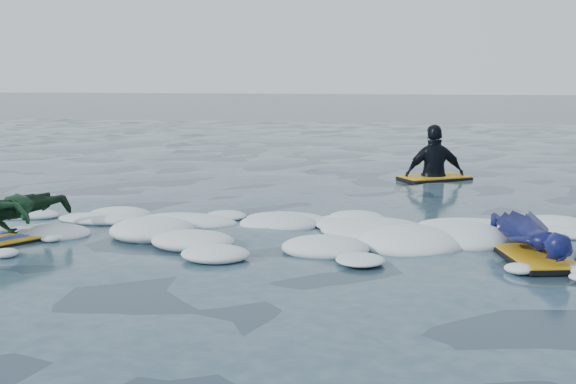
{
  "coord_description": "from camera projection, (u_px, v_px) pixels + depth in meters",
  "views": [
    {
      "loc": [
        1.7,
        -7.43,
        1.93
      ],
      "look_at": [
        0.14,
        1.6,
        0.42
      ],
      "focal_mm": 45.0,
      "sensor_mm": 36.0,
      "label": 1
    }
  ],
  "objects": [
    {
      "name": "foam_band",
      "position": [
        269.0,
        233.0,
        8.82
      ],
      "size": [
        12.0,
        3.1,
        0.3
      ],
      "primitive_type": null,
      "color": "white",
      "rests_on": "ground"
    },
    {
      "name": "waiting_rider_unit",
      "position": [
        434.0,
        176.0,
        13.06
      ],
      "size": [
        1.42,
        1.24,
        1.87
      ],
      "rotation": [
        0.0,
        0.0,
        0.55
      ],
      "color": "black",
      "rests_on": "ground"
    },
    {
      "name": "ground",
      "position": [
        250.0,
        253.0,
        7.82
      ],
      "size": [
        120.0,
        120.0,
        0.0
      ],
      "primitive_type": "plane",
      "color": "#152C34",
      "rests_on": "ground"
    },
    {
      "name": "prone_child_unit",
      "position": [
        14.0,
        218.0,
        8.37
      ],
      "size": [
        1.15,
        1.51,
        0.54
      ],
      "rotation": [
        0.0,
        0.0,
        1.03
      ],
      "color": "black",
      "rests_on": "ground"
    },
    {
      "name": "prone_woman_unit",
      "position": [
        534.0,
        237.0,
        7.63
      ],
      "size": [
        0.91,
        1.7,
        0.42
      ],
      "rotation": [
        0.0,
        0.0,
        1.81
      ],
      "color": "black",
      "rests_on": "ground"
    }
  ]
}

